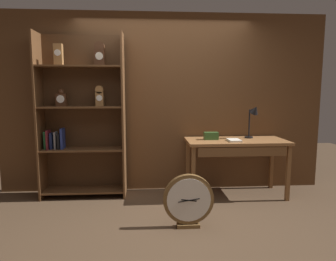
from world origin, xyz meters
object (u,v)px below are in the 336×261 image
workbench (236,147)px  desk_lamp (254,114)px  bookshelf (82,116)px  toolbox_small (211,136)px  round_clock_large (188,201)px  open_repair_manual (234,140)px

workbench → desk_lamp: bearing=26.4°
bookshelf → desk_lamp: size_ratio=4.55×
bookshelf → toolbox_small: (1.80, -0.10, -0.28)m
bookshelf → round_clock_large: bearing=-39.9°
bookshelf → open_repair_manual: size_ratio=10.24×
round_clock_large → toolbox_small: bearing=65.9°
toolbox_small → round_clock_large: (-0.46, -1.02, -0.55)m
bookshelf → desk_lamp: bearing=-0.8°
open_repair_manual → workbench: bearing=54.0°
toolbox_small → open_repair_manual: bearing=-29.8°
desk_lamp → workbench: bearing=-153.6°
round_clock_large → desk_lamp: bearing=45.1°
desk_lamp → open_repair_manual: (-0.34, -0.23, -0.34)m
desk_lamp → toolbox_small: bearing=-174.1°
desk_lamp → bookshelf: bearing=179.2°
toolbox_small → workbench: bearing=-12.0°
workbench → open_repair_manual: open_repair_manual is taller
workbench → round_clock_large: (-0.80, -0.95, -0.41)m
toolbox_small → open_repair_manual: (0.28, -0.16, -0.04)m
workbench → bookshelf: bearing=175.4°
round_clock_large → open_repair_manual: bearing=49.2°
bookshelf → round_clock_large: bookshelf is taller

